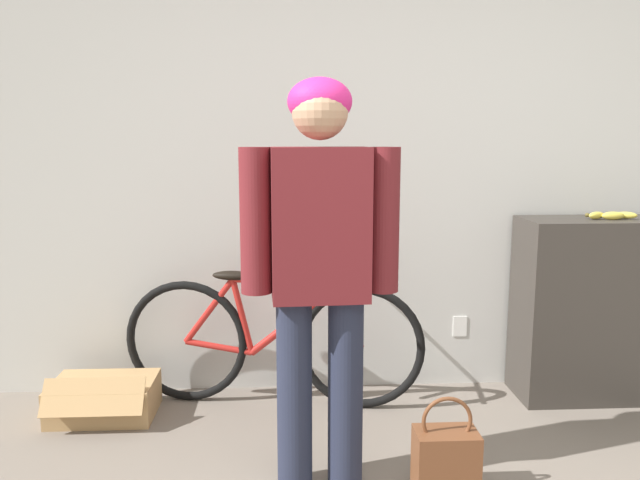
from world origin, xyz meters
The scene contains 7 objects.
wall_back centered at (0.00, 2.26, 1.30)m, with size 8.00×0.07×2.60m.
side_shelf centered at (1.32, 2.02, 0.50)m, with size 0.99×0.37×1.00m.
person centered at (-0.32, 1.19, 0.99)m, with size 0.63×0.25×1.67m.
bicycle centered at (-0.54, 2.00, 0.36)m, with size 1.62×0.46×0.75m.
banana centered at (1.28, 1.99, 1.03)m, with size 0.28×0.08×0.04m.
handbag centered at (0.18, 1.08, 0.15)m, with size 0.25×0.16×0.42m.
cardboard_box centered at (-1.41, 1.90, 0.10)m, with size 0.52×0.42×0.26m.
Camera 1 is at (-0.45, -1.23, 1.44)m, focal length 35.00 mm.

